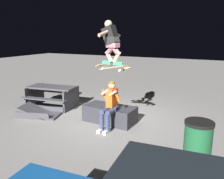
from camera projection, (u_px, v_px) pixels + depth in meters
ground_plane at (113, 120)px, 7.07m from camera, size 40.00×40.00×0.00m
ledge_box_main at (110, 114)px, 6.84m from camera, size 1.57×0.82×0.49m
person_sitting_on_ledge at (110, 103)px, 6.25m from camera, size 0.60×0.77×1.33m
skateboard at (113, 67)px, 5.99m from camera, size 1.04×0.38×0.17m
skater_airborne at (111, 40)px, 5.87m from camera, size 0.63×0.89×1.12m
kicker_ramp at (40, 114)px, 7.40m from camera, size 1.39×1.06×0.45m
picnic_table_back at (52, 93)px, 8.27m from camera, size 1.86×1.55×0.75m
trash_bin at (198, 144)px, 4.48m from camera, size 0.56×0.56×0.93m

